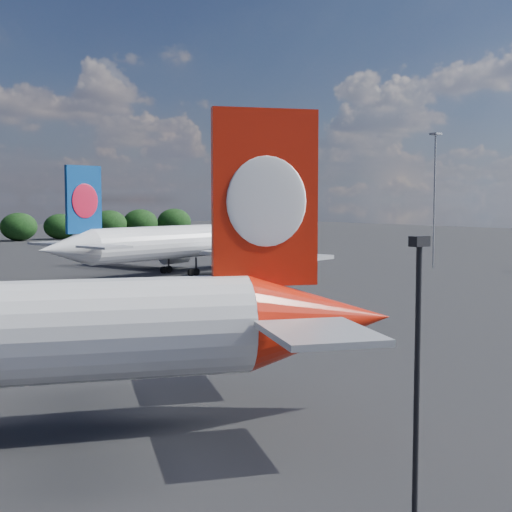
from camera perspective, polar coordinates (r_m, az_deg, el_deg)
china_southern_airliner at (r=114.08m, az=-5.83°, el=1.08°), size 50.40×48.21×16.56m
apron_lamp_post at (r=20.33m, az=12.71°, el=-12.03°), size 0.55×0.30×10.86m
floodlight_mast_near at (r=127.78m, az=14.11°, el=5.80°), size 1.60×1.60×23.35m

